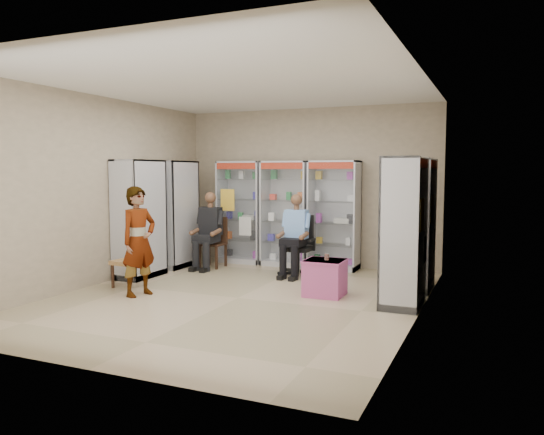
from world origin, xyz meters
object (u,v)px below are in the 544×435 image
at_px(wooden_chair, 213,242).
at_px(office_chair, 298,245).
at_px(seated_shopkeeper, 297,238).
at_px(woven_stool_a, 394,274).
at_px(cabinet_right_near, 404,232).
at_px(cabinet_left_near, 139,219).
at_px(cabinet_back_mid, 286,214).
at_px(pink_trunk, 325,278).
at_px(woven_stool_b, 129,273).
at_px(standing_man, 139,241).
at_px(cabinet_back_left, 242,212).
at_px(cabinet_left_far, 176,214).
at_px(cabinet_right_far, 416,224).
at_px(cabinet_back_right, 334,215).

distance_m(wooden_chair, office_chair, 1.75).
bearing_deg(seated_shopkeeper, woven_stool_a, -5.87).
relative_size(cabinet_right_near, cabinet_left_near, 1.00).
bearing_deg(cabinet_right_near, cabinet_left_near, 87.43).
xyz_separation_m(wooden_chair, seated_shopkeeper, (1.74, -0.13, 0.19)).
height_order(cabinet_back_mid, cabinet_right_near, same).
bearing_deg(woven_stool_a, cabinet_right_near, -73.99).
height_order(wooden_chair, pink_trunk, wooden_chair).
bearing_deg(woven_stool_b, wooden_chair, 80.18).
bearing_deg(office_chair, standing_man, -122.86).
relative_size(office_chair, pink_trunk, 1.91).
height_order(seated_shopkeeper, woven_stool_b, seated_shopkeeper).
relative_size(cabinet_back_left, pink_trunk, 3.67).
bearing_deg(standing_man, cabinet_left_far, 35.35).
distance_m(cabinet_right_far, woven_stool_b, 4.51).
relative_size(cabinet_back_mid, cabinet_back_right, 1.00).
bearing_deg(cabinet_back_mid, wooden_chair, -148.69).
relative_size(cabinet_back_left, cabinet_left_near, 1.00).
distance_m(cabinet_back_right, wooden_chair, 2.33).
xyz_separation_m(cabinet_right_far, wooden_chair, (-3.78, 0.40, -0.53)).
height_order(cabinet_left_near, wooden_chair, cabinet_left_near).
distance_m(cabinet_left_near, wooden_chair, 1.56).
relative_size(cabinet_left_near, woven_stool_a, 5.18).
bearing_deg(woven_stool_b, office_chair, 42.79).
bearing_deg(cabinet_left_far, pink_trunk, 70.73).
bearing_deg(standing_man, cabinet_right_near, -61.11).
relative_size(cabinet_back_mid, cabinet_left_near, 1.00).
height_order(cabinet_back_left, woven_stool_a, cabinet_back_left).
distance_m(office_chair, seated_shopkeeper, 0.15).
bearing_deg(cabinet_left_far, cabinet_right_far, 87.43).
height_order(pink_trunk, standing_man, standing_man).
bearing_deg(cabinet_back_right, cabinet_left_far, -161.81).
bearing_deg(cabinet_back_left, seated_shopkeeper, -30.05).
bearing_deg(cabinet_back_left, woven_stool_b, -102.30).
bearing_deg(cabinet_right_far, wooden_chair, 83.96).
bearing_deg(woven_stool_a, office_chair, 171.15).
height_order(cabinet_back_left, wooden_chair, cabinet_back_left).
bearing_deg(cabinet_right_near, wooden_chair, 68.36).
distance_m(pink_trunk, woven_stool_a, 1.30).
height_order(cabinet_back_mid, cabinet_left_near, same).
bearing_deg(woven_stool_a, cabinet_back_left, 161.35).
bearing_deg(cabinet_back_right, pink_trunk, -76.73).
height_order(cabinet_right_far, wooden_chair, cabinet_right_far).
distance_m(cabinet_right_near, standing_man, 3.74).
xyz_separation_m(cabinet_right_near, cabinet_left_far, (-4.46, 1.30, 0.00)).
height_order(cabinet_right_far, cabinet_left_near, same).
xyz_separation_m(cabinet_back_mid, office_chair, (0.54, -0.81, -0.48)).
bearing_deg(cabinet_back_right, cabinet_back_left, 180.00).
height_order(cabinet_left_near, pink_trunk, cabinet_left_near).
bearing_deg(pink_trunk, cabinet_back_right, 103.27).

